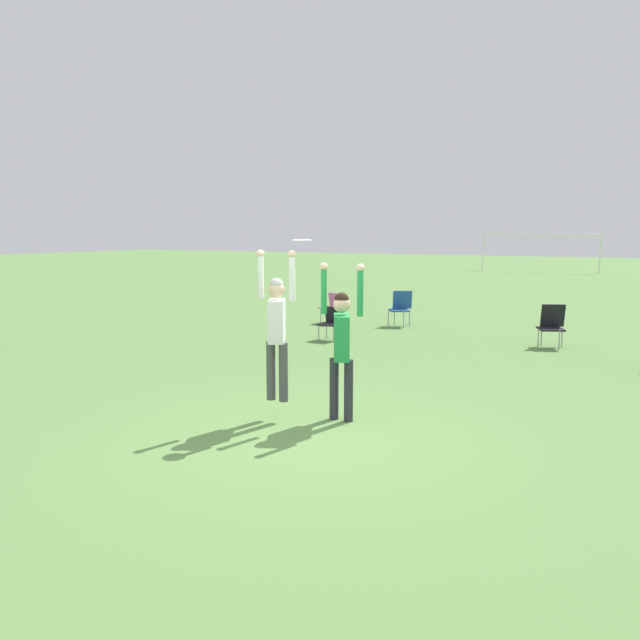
{
  "coord_description": "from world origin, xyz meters",
  "views": [
    {
      "loc": [
        3.6,
        -6.43,
        2.47
      ],
      "look_at": [
        -0.3,
        0.85,
        1.3
      ],
      "focal_mm": 35.0,
      "sensor_mm": 36.0,
      "label": 1
    }
  ],
  "objects": [
    {
      "name": "camping_chair_3",
      "position": [
        -4.05,
        8.63,
        0.49
      ],
      "size": [
        0.67,
        0.71,
        0.81
      ],
      "rotation": [
        0.0,
        0.0,
        2.84
      ],
      "color": "gray",
      "rests_on": "ground_plane"
    },
    {
      "name": "camping_chair_0",
      "position": [
        -2.86,
        6.19,
        0.45
      ],
      "size": [
        0.47,
        0.5,
        0.76
      ],
      "rotation": [
        0.0,
        0.0,
        3.1
      ],
      "color": "gray",
      "rests_on": "ground_plane"
    },
    {
      "name": "camping_chair_1",
      "position": [
        1.73,
        7.65,
        0.52
      ],
      "size": [
        0.66,
        0.72,
        0.92
      ],
      "rotation": [
        0.0,
        0.0,
        3.55
      ],
      "color": "gray",
      "rests_on": "ground_plane"
    },
    {
      "name": "soccer_goal",
      "position": [
        -2.82,
        34.58,
        1.84
      ],
      "size": [
        7.1,
        0.1,
        2.35
      ],
      "color": "white",
      "rests_on": "ground_plane"
    },
    {
      "name": "ground_plane",
      "position": [
        0.0,
        0.0,
        0.0
      ],
      "size": [
        120.0,
        120.0,
        0.0
      ],
      "primitive_type": "plane",
      "color": "#608C47"
    },
    {
      "name": "person_jumping",
      "position": [
        -0.68,
        0.36,
        1.3
      ],
      "size": [
        0.58,
        0.47,
        1.98
      ],
      "rotation": [
        0.0,
        0.0,
        2.04
      ],
      "color": "#4C4C51",
      "rests_on": "ground_plane"
    },
    {
      "name": "frisbee",
      "position": [
        -0.41,
        0.56,
        2.37
      ],
      "size": [
        0.24,
        0.24,
        0.02
      ],
      "color": "white"
    },
    {
      "name": "person_defending",
      "position": [
        0.08,
        0.74,
        1.1
      ],
      "size": [
        0.63,
        0.51,
        2.07
      ],
      "rotation": [
        0.0,
        0.0,
        -1.1
      ],
      "color": "#2D2D38",
      "rests_on": "ground_plane"
    },
    {
      "name": "camping_chair_2",
      "position": [
        -2.24,
        8.97,
        0.54
      ],
      "size": [
        0.68,
        0.75,
        0.93
      ],
      "rotation": [
        0.0,
        0.0,
        3.65
      ],
      "color": "gray",
      "rests_on": "ground_plane"
    }
  ]
}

